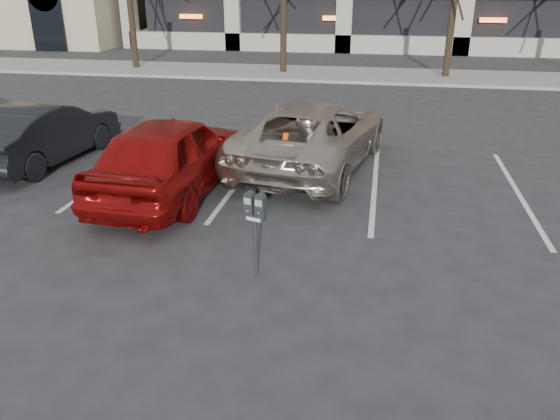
# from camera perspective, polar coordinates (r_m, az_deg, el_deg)

# --- Properties ---
(ground) EXTENTS (140.00, 140.00, 0.00)m
(ground) POSITION_cam_1_polar(r_m,az_deg,el_deg) (9.41, 0.97, -1.50)
(ground) COLOR #28282B
(ground) RESTS_ON ground
(sidewalk) EXTENTS (80.00, 4.00, 0.12)m
(sidewalk) POSITION_cam_1_polar(r_m,az_deg,el_deg) (24.79, 7.39, 13.84)
(sidewalk) COLOR gray
(sidewalk) RESTS_ON ground
(stall_lines) EXTENTS (16.90, 5.20, 0.00)m
(stall_lines) POSITION_cam_1_polar(r_m,az_deg,el_deg) (11.77, -3.88, 3.60)
(stall_lines) COLOR silver
(stall_lines) RESTS_ON ground
(parking_meter) EXTENTS (0.34, 0.21, 1.25)m
(parking_meter) POSITION_cam_1_polar(r_m,az_deg,el_deg) (7.40, -2.61, -0.42)
(parking_meter) COLOR black
(parking_meter) RESTS_ON ground
(suv_silver) EXTENTS (3.32, 5.63, 1.48)m
(suv_silver) POSITION_cam_1_polar(r_m,az_deg,el_deg) (12.16, 3.38, 7.84)
(suv_silver) COLOR #B7AC9C
(suv_silver) RESTS_ON ground
(car_red) EXTENTS (2.07, 4.67, 1.56)m
(car_red) POSITION_cam_1_polar(r_m,az_deg,el_deg) (10.75, -11.29, 5.67)
(car_red) COLOR #990F0D
(car_red) RESTS_ON ground
(car_dark) EXTENTS (1.78, 4.26, 1.37)m
(car_dark) POSITION_cam_1_polar(r_m,az_deg,el_deg) (13.63, -23.47, 7.43)
(car_dark) COLOR black
(car_dark) RESTS_ON ground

